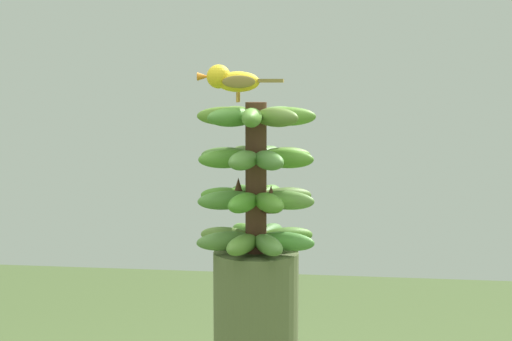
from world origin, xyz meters
name	(u,v)px	position (x,y,z in m)	size (l,w,h in m)	color
banana_bunch	(256,178)	(0.00, 0.00, 1.19)	(0.28, 0.28, 0.33)	#4C2D1E
perched_bird	(231,80)	(-0.01, 0.05, 1.41)	(0.06, 0.19, 0.08)	#C68933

